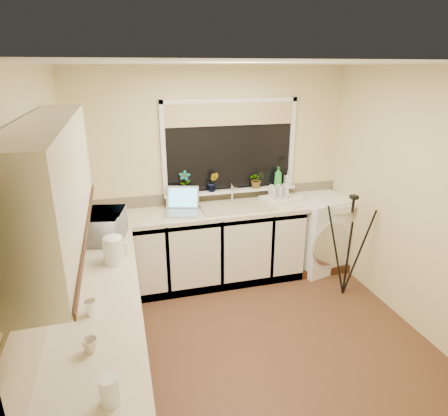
# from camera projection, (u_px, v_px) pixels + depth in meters

# --- Properties ---
(floor) EXTENTS (3.20, 3.20, 0.00)m
(floor) POSITION_uv_depth(u_px,v_px,m) (253.00, 341.00, 3.66)
(floor) COLOR brown
(floor) RESTS_ON ground
(ceiling) EXTENTS (3.20, 3.20, 0.00)m
(ceiling) POSITION_uv_depth(u_px,v_px,m) (261.00, 63.00, 2.83)
(ceiling) COLOR white
(ceiling) RESTS_ON ground
(wall_back) EXTENTS (3.20, 0.00, 3.20)m
(wall_back) POSITION_uv_depth(u_px,v_px,m) (213.00, 175.00, 4.61)
(wall_back) COLOR beige
(wall_back) RESTS_ON ground
(wall_front) EXTENTS (3.20, 0.00, 3.20)m
(wall_front) POSITION_uv_depth(u_px,v_px,m) (361.00, 330.00, 1.89)
(wall_front) COLOR beige
(wall_front) RESTS_ON ground
(wall_left) EXTENTS (0.00, 3.00, 3.00)m
(wall_left) POSITION_uv_depth(u_px,v_px,m) (50.00, 241.00, 2.85)
(wall_left) COLOR beige
(wall_left) RESTS_ON ground
(wall_right) EXTENTS (0.00, 3.00, 3.00)m
(wall_right) POSITION_uv_depth(u_px,v_px,m) (417.00, 203.00, 3.65)
(wall_right) COLOR beige
(wall_right) RESTS_ON ground
(base_cabinet_back) EXTENTS (2.55, 0.60, 0.86)m
(base_cabinet_back) POSITION_uv_depth(u_px,v_px,m) (193.00, 249.00, 4.53)
(base_cabinet_back) COLOR silver
(base_cabinet_back) RESTS_ON floor
(base_cabinet_left) EXTENTS (0.54, 2.40, 0.86)m
(base_cabinet_left) POSITION_uv_depth(u_px,v_px,m) (103.00, 349.00, 2.92)
(base_cabinet_left) COLOR silver
(base_cabinet_left) RESTS_ON floor
(worktop_back) EXTENTS (3.20, 0.60, 0.04)m
(worktop_back) POSITION_uv_depth(u_px,v_px,m) (220.00, 211.00, 4.45)
(worktop_back) COLOR beige
(worktop_back) RESTS_ON base_cabinet_back
(worktop_left) EXTENTS (0.60, 2.40, 0.04)m
(worktop_left) POSITION_uv_depth(u_px,v_px,m) (97.00, 298.00, 2.77)
(worktop_left) COLOR beige
(worktop_left) RESTS_ON base_cabinet_left
(upper_cabinet) EXTENTS (0.28, 1.90, 0.70)m
(upper_cabinet) POSITION_uv_depth(u_px,v_px,m) (54.00, 180.00, 2.29)
(upper_cabinet) COLOR silver
(upper_cabinet) RESTS_ON wall_left
(splashback_left) EXTENTS (0.02, 2.40, 0.45)m
(splashback_left) POSITION_uv_depth(u_px,v_px,m) (48.00, 272.00, 2.61)
(splashback_left) COLOR beige
(splashback_left) RESTS_ON wall_left
(splashback_back) EXTENTS (3.20, 0.02, 0.14)m
(splashback_back) POSITION_uv_depth(u_px,v_px,m) (214.00, 196.00, 4.68)
(splashback_back) COLOR beige
(splashback_back) RESTS_ON wall_back
(window_glass) EXTENTS (1.50, 0.02, 1.00)m
(window_glass) POSITION_uv_depth(u_px,v_px,m) (230.00, 147.00, 4.53)
(window_glass) COLOR black
(window_glass) RESTS_ON wall_back
(window_blind) EXTENTS (1.50, 0.02, 0.25)m
(window_blind) POSITION_uv_depth(u_px,v_px,m) (231.00, 114.00, 4.38)
(window_blind) COLOR tan
(window_blind) RESTS_ON wall_back
(windowsill) EXTENTS (1.60, 0.14, 0.03)m
(windowsill) POSITION_uv_depth(u_px,v_px,m) (231.00, 190.00, 4.66)
(windowsill) COLOR white
(windowsill) RESTS_ON wall_back
(sink) EXTENTS (0.82, 0.46, 0.03)m
(sink) POSITION_uv_depth(u_px,v_px,m) (236.00, 206.00, 4.49)
(sink) COLOR tan
(sink) RESTS_ON worktop_back
(faucet) EXTENTS (0.03, 0.03, 0.24)m
(faucet) POSITION_uv_depth(u_px,v_px,m) (232.00, 193.00, 4.62)
(faucet) COLOR silver
(faucet) RESTS_ON worktop_back
(washing_machine) EXTENTS (0.79, 0.77, 0.93)m
(washing_machine) POSITION_uv_depth(u_px,v_px,m) (317.00, 232.00, 4.92)
(washing_machine) COLOR white
(washing_machine) RESTS_ON floor
(laptop) EXTENTS (0.45, 0.45, 0.26)m
(laptop) POSITION_uv_depth(u_px,v_px,m) (182.00, 206.00, 4.34)
(laptop) COLOR #9C9BA2
(laptop) RESTS_ON worktop_back
(kettle) EXTENTS (0.17, 0.17, 0.22)m
(kettle) POSITION_uv_depth(u_px,v_px,m) (113.00, 251.00, 3.19)
(kettle) COLOR silver
(kettle) RESTS_ON worktop_left
(dish_rack) EXTENTS (0.46, 0.37, 0.06)m
(dish_rack) POSITION_uv_depth(u_px,v_px,m) (279.00, 200.00, 4.65)
(dish_rack) COLOR silver
(dish_rack) RESTS_ON worktop_back
(tripod) EXTENTS (0.60, 0.60, 1.17)m
(tripod) POSITION_uv_depth(u_px,v_px,m) (348.00, 246.00, 4.24)
(tripod) COLOR black
(tripod) RESTS_ON floor
(glass_jug) EXTENTS (0.10, 0.10, 0.15)m
(glass_jug) POSITION_uv_depth(u_px,v_px,m) (110.00, 390.00, 1.86)
(glass_jug) COLOR white
(glass_jug) RESTS_ON worktop_left
(steel_jar) EXTENTS (0.07, 0.07, 0.10)m
(steel_jar) POSITION_uv_depth(u_px,v_px,m) (90.00, 308.00, 2.54)
(steel_jar) COLOR white
(steel_jar) RESTS_ON worktop_left
(microwave) EXTENTS (0.41, 0.53, 0.26)m
(microwave) POSITION_uv_depth(u_px,v_px,m) (106.00, 226.00, 3.63)
(microwave) COLOR silver
(microwave) RESTS_ON worktop_left
(plant_a) EXTENTS (0.15, 0.12, 0.26)m
(plant_a) POSITION_uv_depth(u_px,v_px,m) (185.00, 182.00, 4.47)
(plant_a) COLOR #999999
(plant_a) RESTS_ON windowsill
(plant_b) EXTENTS (0.15, 0.14, 0.23)m
(plant_b) POSITION_uv_depth(u_px,v_px,m) (213.00, 182.00, 4.53)
(plant_b) COLOR #999999
(plant_b) RESTS_ON windowsill
(plant_d) EXTENTS (0.19, 0.16, 0.20)m
(plant_d) POSITION_uv_depth(u_px,v_px,m) (257.00, 180.00, 4.68)
(plant_d) COLOR #999999
(plant_d) RESTS_ON windowsill
(soap_bottle_green) EXTENTS (0.09, 0.10, 0.25)m
(soap_bottle_green) POSITION_uv_depth(u_px,v_px,m) (278.00, 177.00, 4.72)
(soap_bottle_green) COLOR green
(soap_bottle_green) RESTS_ON windowsill
(soap_bottle_clear) EXTENTS (0.09, 0.09, 0.18)m
(soap_bottle_clear) POSITION_uv_depth(u_px,v_px,m) (288.00, 178.00, 4.78)
(soap_bottle_clear) COLOR #999999
(soap_bottle_clear) RESTS_ON windowsill
(cup_back) EXTENTS (0.13, 0.13, 0.09)m
(cup_back) POSITION_uv_depth(u_px,v_px,m) (301.00, 198.00, 4.68)
(cup_back) COLOR silver
(cup_back) RESTS_ON worktop_back
(cup_left) EXTENTS (0.09, 0.09, 0.08)m
(cup_left) POSITION_uv_depth(u_px,v_px,m) (90.00, 345.00, 2.20)
(cup_left) COLOR beige
(cup_left) RESTS_ON worktop_left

